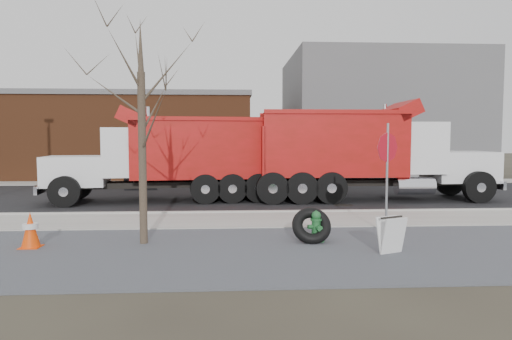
{
  "coord_description": "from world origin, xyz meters",
  "views": [
    {
      "loc": [
        -1.18,
        -13.28,
        2.49
      ],
      "look_at": [
        -0.28,
        2.26,
        1.4
      ],
      "focal_mm": 32.0,
      "sensor_mm": 36.0,
      "label": 1
    }
  ],
  "objects": [
    {
      "name": "dump_truck_red_a",
      "position": [
        4.15,
        4.72,
        1.99
      ],
      "size": [
        9.79,
        2.75,
        3.91
      ],
      "rotation": [
        0.0,
        0.0,
        -0.01
      ],
      "color": "black",
      "rests_on": "ground"
    },
    {
      "name": "traffic_cone_near",
      "position": [
        -5.67,
        -2.87,
        0.42
      ],
      "size": [
        0.43,
        0.43,
        0.83
      ],
      "color": "#F64307",
      "rests_on": "ground"
    },
    {
      "name": "far_sidewalk",
      "position": [
        0.0,
        12.0,
        0.03
      ],
      "size": [
        60.0,
        2.0,
        0.06
      ],
      "primitive_type": "cube",
      "color": "#9E9B93",
      "rests_on": "ground"
    },
    {
      "name": "building_grey",
      "position": [
        9.0,
        18.0,
        4.0
      ],
      "size": [
        12.0,
        10.0,
        8.0
      ],
      "color": "slate",
      "rests_on": "ground"
    },
    {
      "name": "sidewalk",
      "position": [
        0.0,
        0.25,
        0.03
      ],
      "size": [
        60.0,
        2.5,
        0.06
      ],
      "primitive_type": "cube",
      "color": "#9E9B93",
      "rests_on": "ground"
    },
    {
      "name": "dump_truck_red_b",
      "position": [
        -3.53,
        4.79,
        1.84
      ],
      "size": [
        8.68,
        3.35,
        3.62
      ],
      "rotation": [
        0.0,
        0.0,
        3.25
      ],
      "color": "black",
      "rests_on": "ground"
    },
    {
      "name": "truck_tire",
      "position": [
        0.76,
        -2.67,
        0.41
      ],
      "size": [
        0.93,
        0.73,
        0.92
      ],
      "color": "black",
      "rests_on": "ground"
    },
    {
      "name": "road",
      "position": [
        0.0,
        6.3,
        0.01
      ],
      "size": [
        60.0,
        9.4,
        0.02
      ],
      "primitive_type": "cube",
      "color": "black",
      "rests_on": "ground"
    },
    {
      "name": "stop_sign",
      "position": [
        2.83,
        -1.89,
        1.95
      ],
      "size": [
        0.68,
        0.44,
        2.87
      ],
      "rotation": [
        0.0,
        0.0,
        0.17
      ],
      "color": "gray",
      "rests_on": "ground"
    },
    {
      "name": "fire_hydrant",
      "position": [
        0.87,
        -2.64,
        0.35
      ],
      "size": [
        0.44,
        0.43,
        0.77
      ],
      "rotation": [
        0.0,
        0.0,
        0.28
      ],
      "color": "#266533",
      "rests_on": "ground"
    },
    {
      "name": "sandwich_board",
      "position": [
        2.26,
        -3.85,
        0.43
      ],
      "size": [
        0.67,
        0.55,
        0.8
      ],
      "rotation": [
        0.0,
        0.0,
        0.4
      ],
      "color": "white",
      "rests_on": "ground"
    },
    {
      "name": "building_brick",
      "position": [
        -10.0,
        17.0,
        2.65
      ],
      "size": [
        20.2,
        8.2,
        5.3
      ],
      "color": "brown",
      "rests_on": "ground"
    },
    {
      "name": "ground",
      "position": [
        0.0,
        0.0,
        0.0
      ],
      "size": [
        120.0,
        120.0,
        0.0
      ],
      "primitive_type": "plane",
      "color": "#383328",
      "rests_on": "ground"
    },
    {
      "name": "curb",
      "position": [
        0.0,
        1.55,
        0.06
      ],
      "size": [
        60.0,
        0.15,
        0.11
      ],
      "primitive_type": "cube",
      "color": "#9E9B93",
      "rests_on": "ground"
    },
    {
      "name": "gravel_verge",
      "position": [
        0.0,
        -3.5,
        0.01
      ],
      "size": [
        60.0,
        5.0,
        0.03
      ],
      "primitive_type": "cube",
      "color": "slate",
      "rests_on": "ground"
    },
    {
      "name": "bare_tree",
      "position": [
        -3.2,
        -2.6,
        3.3
      ],
      "size": [
        3.2,
        3.2,
        5.2
      ],
      "color": "#382D23",
      "rests_on": "ground"
    }
  ]
}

